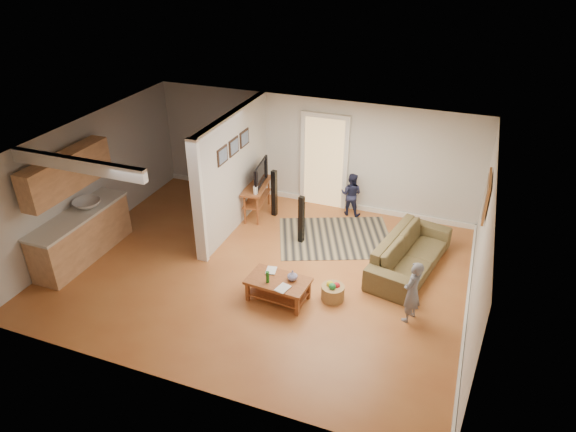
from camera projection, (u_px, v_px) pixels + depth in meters
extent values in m
plane|color=#994F27|center=(262.00, 269.00, 9.74)|extent=(7.50, 7.50, 0.00)
cube|color=beige|center=(313.00, 152.00, 11.58)|extent=(7.50, 0.04, 2.50)
cube|color=beige|center=(88.00, 180.00, 10.28)|extent=(0.04, 6.00, 2.50)
cube|color=beige|center=(481.00, 252.00, 7.98)|extent=(0.04, 6.00, 2.50)
cube|color=white|center=(258.00, 146.00, 8.52)|extent=(7.50, 6.00, 0.04)
cube|color=beige|center=(235.00, 171.00, 10.69)|extent=(0.15, 3.10, 2.50)
cube|color=white|center=(198.00, 203.00, 9.42)|extent=(0.22, 0.10, 2.50)
cube|color=white|center=(311.00, 199.00, 12.14)|extent=(7.50, 0.04, 0.12)
cube|color=white|center=(466.00, 311.00, 8.57)|extent=(0.04, 6.00, 0.12)
cube|color=#D8B272|center=(324.00, 163.00, 11.54)|extent=(0.90, 0.06, 2.10)
cube|color=#A1724A|center=(82.00, 236.00, 9.92)|extent=(0.60, 2.20, 0.90)
cube|color=beige|center=(77.00, 215.00, 9.69)|extent=(0.64, 2.24, 0.05)
cube|color=#A1724A|center=(66.00, 173.00, 9.27)|extent=(0.35, 2.00, 0.70)
imported|color=silver|center=(88.00, 207.00, 9.93)|extent=(0.54, 0.54, 0.19)
cube|color=black|center=(222.00, 156.00, 9.84)|extent=(0.03, 0.40, 0.34)
cube|color=black|center=(234.00, 147.00, 10.24)|extent=(0.03, 0.40, 0.34)
cube|color=black|center=(244.00, 138.00, 10.65)|extent=(0.03, 0.40, 0.34)
cube|color=#9A6132|center=(487.00, 196.00, 8.57)|extent=(0.04, 0.90, 0.68)
cube|color=black|center=(335.00, 237.00, 10.74)|extent=(2.77, 2.43, 0.01)
imported|color=#484124|center=(408.00, 268.00, 9.78)|extent=(1.35, 2.42, 0.67)
cube|color=#613017|center=(278.00, 281.00, 8.77)|extent=(1.10, 0.70, 0.05)
cube|color=silver|center=(278.00, 281.00, 8.76)|extent=(0.69, 0.42, 0.02)
cube|color=#613017|center=(278.00, 293.00, 8.89)|extent=(1.01, 0.60, 0.03)
cube|color=#613017|center=(248.00, 291.00, 8.84)|extent=(0.07, 0.07, 0.39)
cube|color=#613017|center=(297.00, 306.00, 8.49)|extent=(0.07, 0.07, 0.39)
cube|color=#613017|center=(261.00, 276.00, 9.23)|extent=(0.07, 0.07, 0.39)
cube|color=#613017|center=(309.00, 289.00, 8.88)|extent=(0.07, 0.07, 0.39)
imported|color=navy|center=(292.00, 280.00, 8.76)|extent=(0.19, 0.19, 0.19)
cylinder|color=#155D17|center=(268.00, 277.00, 8.65)|extent=(0.06, 0.06, 0.21)
imported|color=#998C4C|center=(266.00, 271.00, 8.99)|extent=(0.22, 0.26, 0.02)
imported|color=#66594C|center=(278.00, 287.00, 8.58)|extent=(0.25, 0.30, 0.02)
cube|color=#613017|center=(257.00, 186.00, 11.31)|extent=(0.59, 1.20, 0.05)
cube|color=#613017|center=(257.00, 198.00, 11.47)|extent=(0.53, 1.10, 0.03)
cylinder|color=#613017|center=(245.00, 209.00, 11.08)|extent=(0.05, 0.05, 0.71)
cylinder|color=#613017|center=(257.00, 189.00, 11.93)|extent=(0.05, 0.05, 0.71)
cylinder|color=#613017|center=(257.00, 211.00, 11.03)|extent=(0.05, 0.05, 0.71)
cylinder|color=#613017|center=(269.00, 190.00, 11.88)|extent=(0.05, 0.05, 0.71)
imported|color=black|center=(257.00, 185.00, 11.30)|extent=(0.25, 0.93, 0.53)
cylinder|color=white|center=(256.00, 190.00, 10.87)|extent=(0.10, 0.10, 0.17)
cube|color=black|center=(301.00, 220.00, 10.36)|extent=(0.12, 0.12, 1.04)
cube|color=black|center=(274.00, 193.00, 11.34)|extent=(0.12, 0.12, 1.08)
cylinder|color=olive|center=(333.00, 292.00, 8.91)|extent=(0.40, 0.40, 0.26)
sphere|color=red|center=(337.00, 286.00, 8.85)|extent=(0.12, 0.12, 0.12)
sphere|color=yellow|center=(330.00, 284.00, 8.87)|extent=(0.12, 0.12, 0.12)
sphere|color=#228B3F|center=(332.00, 286.00, 8.78)|extent=(0.12, 0.12, 0.12)
imported|color=slate|center=(408.00, 319.00, 8.51)|extent=(0.40, 0.48, 1.11)
imported|color=#1D203C|center=(350.00, 214.00, 11.64)|extent=(0.50, 0.40, 1.00)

